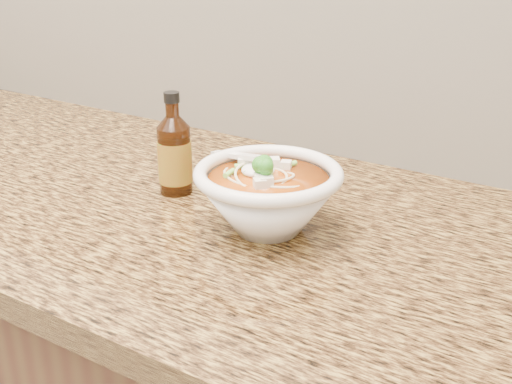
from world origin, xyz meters
The scene contains 3 objects.
counter_slab centered at (0.00, 1.68, 0.88)m, with size 4.00×0.68×0.04m, color olive.
soup_bowl centered at (0.31, 1.65, 0.95)m, with size 0.23×0.21×0.12m.
hot_sauce_bottle centered at (0.11, 1.69, 0.96)m, with size 0.07×0.07×0.16m.
Camera 1 is at (0.73, 0.94, 1.31)m, focal length 45.00 mm.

